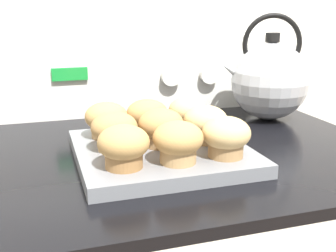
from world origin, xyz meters
The scene contains 12 objects.
control_panel centered at (0.00, 0.60, 0.98)m, with size 0.74×0.07×0.18m.
muffin_pan centered at (-0.05, 0.26, 0.90)m, with size 0.28×0.28×0.02m.
muffin_r0_c0 centered at (-0.13, 0.19, 0.95)m, with size 0.08×0.08×0.06m.
muffin_r0_c1 centered at (-0.04, 0.18, 0.95)m, with size 0.08×0.08×0.06m.
muffin_r0_c2 centered at (0.04, 0.18, 0.95)m, with size 0.08×0.08×0.06m.
muffin_r1_c0 centered at (-0.12, 0.27, 0.95)m, with size 0.08×0.08×0.06m.
muffin_r1_c1 centered at (-0.05, 0.27, 0.95)m, with size 0.08×0.08×0.06m.
muffin_r1_c2 centered at (0.03, 0.26, 0.95)m, with size 0.08×0.08×0.06m.
muffin_r2_c0 centered at (-0.12, 0.34, 0.95)m, with size 0.08×0.08×0.06m.
muffin_r2_c1 centered at (-0.05, 0.34, 0.95)m, with size 0.08×0.08×0.06m.
muffin_r2_c2 centered at (0.03, 0.34, 0.95)m, with size 0.08×0.08×0.06m.
tea_kettle centered at (0.26, 0.45, 0.98)m, with size 0.21×0.17×0.24m.
Camera 1 is at (-0.24, -0.38, 1.14)m, focal length 45.00 mm.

